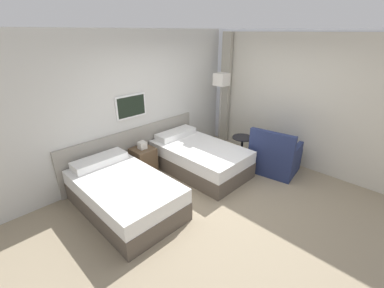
% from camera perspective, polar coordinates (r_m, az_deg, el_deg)
% --- Properties ---
extents(ground_plane, '(16.00, 16.00, 0.00)m').
position_cam_1_polar(ground_plane, '(4.56, 6.83, -11.94)').
color(ground_plane, gray).
extents(wall_headboard, '(10.00, 0.10, 2.70)m').
position_cam_1_polar(wall_headboard, '(5.30, -9.91, 8.61)').
color(wall_headboard, silver).
rests_on(wall_headboard, ground_plane).
extents(wall_window, '(0.21, 4.46, 2.70)m').
position_cam_1_polar(wall_window, '(5.67, 22.56, 8.63)').
color(wall_window, white).
rests_on(wall_window, ground_plane).
extents(bed_near_door, '(1.14, 1.91, 0.68)m').
position_cam_1_polar(bed_near_door, '(4.30, -14.93, -10.53)').
color(bed_near_door, brown).
rests_on(bed_near_door, ground_plane).
extents(bed_near_window, '(1.14, 1.91, 0.68)m').
position_cam_1_polar(bed_near_window, '(5.24, 1.62, -3.04)').
color(bed_near_window, brown).
rests_on(bed_near_window, ground_plane).
extents(nightstand, '(0.41, 0.41, 0.69)m').
position_cam_1_polar(nightstand, '(5.21, -10.71, -3.66)').
color(nightstand, brown).
rests_on(nightstand, ground_plane).
extents(floor_lamp, '(0.28, 0.28, 1.81)m').
position_cam_1_polar(floor_lamp, '(5.87, 6.52, 12.99)').
color(floor_lamp, '#9E9993').
rests_on(floor_lamp, ground_plane).
extents(side_table, '(0.43, 0.43, 0.60)m').
position_cam_1_polar(side_table, '(5.58, 11.04, -0.25)').
color(side_table, black).
rests_on(side_table, ground_plane).
extents(armchair, '(0.88, 0.97, 0.94)m').
position_cam_1_polar(armchair, '(5.46, 17.81, -2.90)').
color(armchair, navy).
rests_on(armchair, ground_plane).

